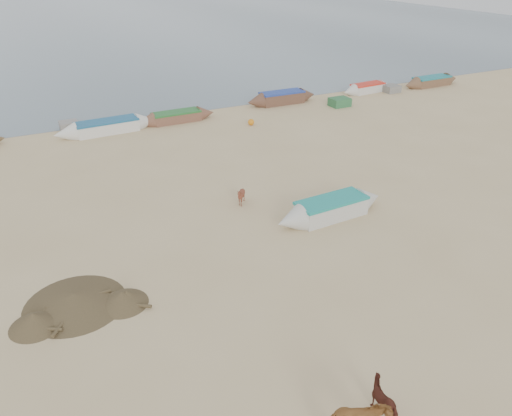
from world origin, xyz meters
The scene contains 8 objects.
ground centered at (0.00, 0.00, 0.00)m, with size 140.00×140.00×0.00m, color tan.
sea centered at (0.00, 82.00, 0.01)m, with size 160.00×160.00×0.00m, color slate.
calf_front centered at (0.39, 6.36, 0.46)m, with size 0.75×0.84×0.93m, color brown.
calf_right centered at (-1.39, -6.36, 0.47)m, with size 0.94×0.80×0.95m, color #51241A.
near_canoe centered at (3.54, 3.37, 0.46)m, with size 5.72×1.28×0.91m, color beige, non-canonical shape.
debris_pile centered at (-8.03, 2.06, 0.22)m, with size 3.50×3.50×0.45m, color brown.
waterline_canoes centered at (-0.23, 20.37, 0.42)m, with size 57.82×2.52×0.97m.
beach_clutter centered at (3.85, 19.40, 0.30)m, with size 43.56×5.56×0.64m.
Camera 1 is at (-8.67, -13.12, 10.94)m, focal length 35.00 mm.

